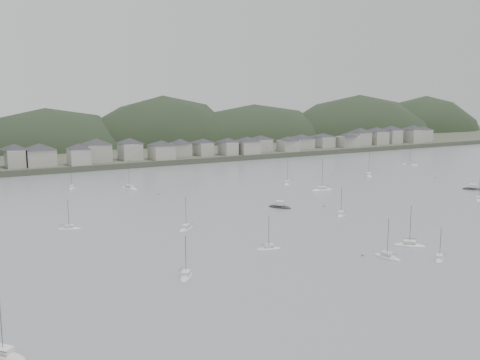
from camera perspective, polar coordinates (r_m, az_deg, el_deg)
ground at (r=151.49m, az=14.57°, el=-6.05°), size 900.00×900.00×0.00m
far_shore_land at (r=413.10m, az=-15.64°, el=3.46°), size 900.00×250.00×3.00m
forested_ridge at (r=391.24m, az=-13.91°, el=1.36°), size 851.55×103.94×102.57m
waterfront_town at (r=326.89m, az=-1.95°, el=3.70°), size 451.48×28.46×12.92m
sailboat_lead at (r=137.50m, az=20.05°, el=-7.76°), size 6.14×4.90×8.32m
moored_fleet at (r=197.14m, az=1.70°, el=-2.26°), size 266.90×174.24×13.89m
motor_launch_near at (r=242.04m, az=23.08°, el=-0.86°), size 7.13×8.17×3.92m
motor_launch_far at (r=187.81m, az=4.17°, el=-2.80°), size 6.81×8.91×4.02m
mooring_buoys at (r=212.75m, az=8.74°, el=-1.54°), size 126.31×109.85×0.70m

